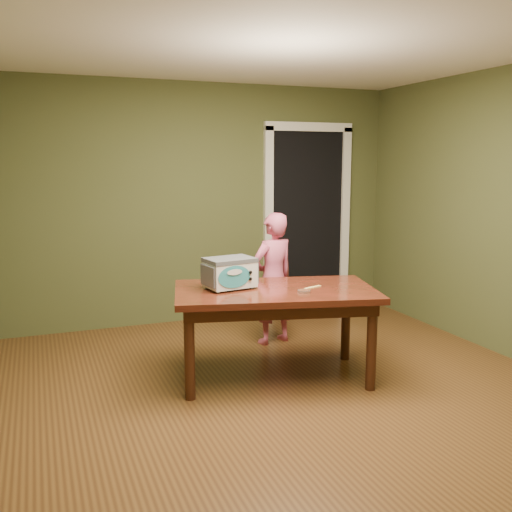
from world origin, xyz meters
The scene contains 8 objects.
floor centered at (0.00, 0.00, 0.00)m, with size 5.00×5.00×0.00m, color brown.
room_shell centered at (0.00, 0.00, 1.71)m, with size 4.52×5.02×2.61m.
doorway centered at (1.30, 2.78, 1.06)m, with size 1.10×0.66×2.25m.
dining_table centered at (0.08, 0.57, 0.65)m, with size 1.77×1.25×0.75m.
toy_oven centered at (-0.26, 0.71, 0.89)m, with size 0.44×0.33×0.25m.
baking_pan centered at (0.23, 0.36, 0.76)m, with size 0.10×0.10×0.02m.
spatula centered at (0.37, 0.49, 0.75)m, with size 0.18×0.03×0.01m, color #FFD96E.
child centered at (0.42, 1.43, 0.64)m, with size 0.47×0.31×1.28m, color #CC5475.
Camera 1 is at (-1.69, -3.55, 1.77)m, focal length 40.00 mm.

